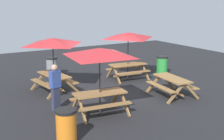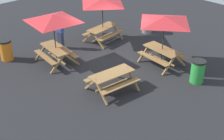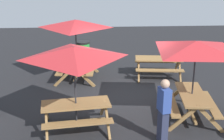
{
  "view_description": "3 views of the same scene",
  "coord_description": "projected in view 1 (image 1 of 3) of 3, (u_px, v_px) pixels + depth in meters",
  "views": [
    {
      "loc": [
        -10.84,
        6.36,
        3.94
      ],
      "look_at": [
        0.31,
        -0.26,
        0.9
      ],
      "focal_mm": 50.0,
      "sensor_mm": 36.0,
      "label": 1
    },
    {
      "loc": [
        -8.82,
        -9.6,
        6.7
      ],
      "look_at": [
        -1.61,
        -1.95,
        0.9
      ],
      "focal_mm": 50.0,
      "sensor_mm": 36.0,
      "label": 2
    },
    {
      "loc": [
        0.89,
        9.46,
        4.29
      ],
      "look_at": [
        0.31,
        -0.26,
        0.9
      ],
      "focal_mm": 50.0,
      "sensor_mm": 36.0,
      "label": 3
    }
  ],
  "objects": [
    {
      "name": "trash_bin_orange",
      "position": [
        66.0,
        126.0,
        8.51
      ],
      "size": [
        0.59,
        0.59,
        0.98
      ],
      "color": "orange",
      "rests_on": "ground"
    },
    {
      "name": "picnic_table_3",
      "position": [
        128.0,
        39.0,
        14.93
      ],
      "size": [
        2.17,
        2.17,
        2.34
      ],
      "rotation": [
        0.0,
        0.0,
        1.48
      ],
      "color": "olive",
      "rests_on": "ground"
    },
    {
      "name": "picnic_table_0",
      "position": [
        53.0,
        45.0,
        12.88
      ],
      "size": [
        2.24,
        2.24,
        2.34
      ],
      "rotation": [
        0.0,
        0.0,
        0.13
      ],
      "color": "olive",
      "rests_on": "ground"
    },
    {
      "name": "trash_bin_green",
      "position": [
        162.0,
        65.0,
        16.11
      ],
      "size": [
        0.59,
        0.59,
        0.98
      ],
      "color": "green",
      "rests_on": "ground"
    },
    {
      "name": "picnic_table_2",
      "position": [
        172.0,
        83.0,
        12.63
      ],
      "size": [
        1.93,
        1.69,
        0.81
      ],
      "rotation": [
        0.0,
        0.0,
        -0.11
      ],
      "color": "olive",
      "rests_on": "ground"
    },
    {
      "name": "picnic_table_1",
      "position": [
        100.0,
        57.0,
        10.37
      ],
      "size": [
        2.81,
        2.81,
        2.34
      ],
      "rotation": [
        0.0,
        0.0,
        1.47
      ],
      "color": "olive",
      "rests_on": "ground"
    },
    {
      "name": "ground_plane",
      "position": [
        110.0,
        93.0,
        13.13
      ],
      "size": [
        24.0,
        24.0,
        0.0
      ],
      "primitive_type": "plane",
      "color": "#232326",
      "rests_on": "ground"
    },
    {
      "name": "trash_bin_gray",
      "position": [
        52.0,
        67.0,
        15.82
      ],
      "size": [
        0.59,
        0.59,
        0.98
      ],
      "color": "gray",
      "rests_on": "ground"
    },
    {
      "name": "person_standing",
      "position": [
        55.0,
        86.0,
        10.94
      ],
      "size": [
        0.29,
        0.4,
        1.67
      ],
      "rotation": [
        0.0,
        0.0,
        1.8
      ],
      "color": "#2D334C",
      "rests_on": "ground"
    }
  ]
}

